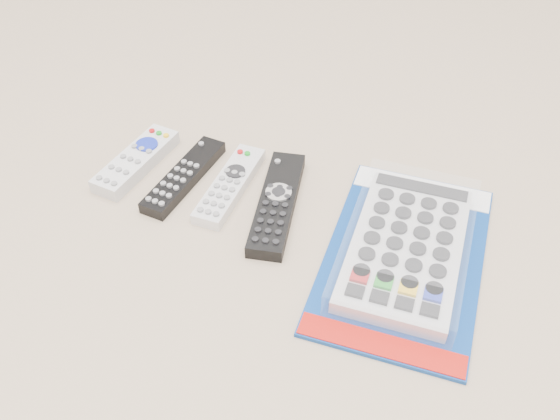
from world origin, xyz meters
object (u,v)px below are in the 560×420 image
(remote_slim_black, at_px, (184,176))
(remote_large_black, at_px, (277,203))
(remote_silver_dvd, at_px, (230,185))
(remote_small_grey, at_px, (136,161))
(jumbo_remote_packaged, at_px, (406,246))

(remote_slim_black, distance_m, remote_large_black, 0.15)
(remote_silver_dvd, xyz_separation_m, remote_large_black, (0.08, -0.02, 0.00))
(remote_small_grey, bearing_deg, jumbo_remote_packaged, 1.64)
(remote_slim_black, height_order, jumbo_remote_packaged, jumbo_remote_packaged)
(remote_small_grey, xyz_separation_m, remote_silver_dvd, (0.15, -0.01, -0.00))
(remote_slim_black, distance_m, remote_silver_dvd, 0.07)
(remote_small_grey, bearing_deg, remote_large_black, 3.82)
(remote_slim_black, relative_size, remote_large_black, 0.86)
(remote_silver_dvd, height_order, remote_large_black, remote_large_black)
(remote_small_grey, xyz_separation_m, remote_large_black, (0.23, -0.02, -0.00))
(remote_large_black, bearing_deg, remote_slim_black, 166.78)
(remote_large_black, bearing_deg, remote_silver_dvd, 160.02)
(remote_silver_dvd, bearing_deg, remote_small_grey, -179.47)
(remote_small_grey, bearing_deg, remote_silver_dvd, 7.16)
(remote_silver_dvd, distance_m, remote_large_black, 0.08)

